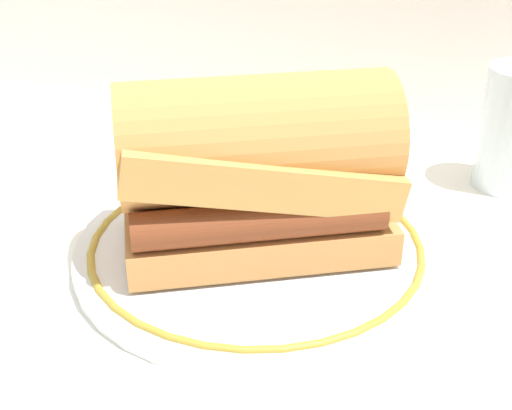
% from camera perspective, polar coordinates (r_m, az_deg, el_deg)
% --- Properties ---
extents(ground_plane, '(1.50, 1.50, 0.00)m').
position_cam_1_polar(ground_plane, '(0.54, 1.59, -3.87)').
color(ground_plane, white).
extents(plate, '(0.27, 0.27, 0.01)m').
position_cam_1_polar(plate, '(0.54, 0.00, -3.49)').
color(plate, white).
rests_on(plate, ground_plane).
extents(sausage_sandwich, '(0.22, 0.18, 0.13)m').
position_cam_1_polar(sausage_sandwich, '(0.50, 0.00, 3.12)').
color(sausage_sandwich, tan).
rests_on(sausage_sandwich, plate).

